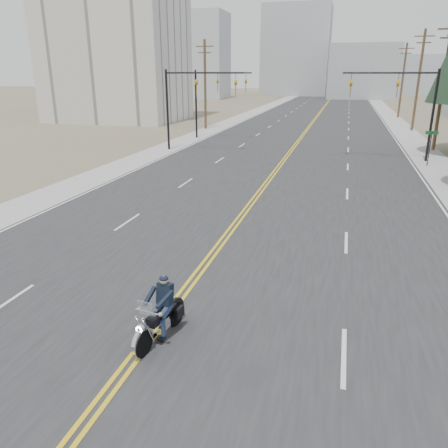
% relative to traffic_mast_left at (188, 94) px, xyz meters
% --- Properties ---
extents(ground_plane, '(400.00, 400.00, 0.00)m').
position_rel_traffic_mast_left_xyz_m(ground_plane, '(8.98, -32.00, -4.94)').
color(ground_plane, '#776D56').
rests_on(ground_plane, ground).
extents(road, '(20.00, 200.00, 0.01)m').
position_rel_traffic_mast_left_xyz_m(road, '(8.98, 38.00, -4.93)').
color(road, '#303033').
rests_on(road, ground).
extents(sidewalk_left, '(3.00, 200.00, 0.01)m').
position_rel_traffic_mast_left_xyz_m(sidewalk_left, '(-2.52, 38.00, -4.93)').
color(sidewalk_left, '#A5A5A0').
rests_on(sidewalk_left, ground).
extents(sidewalk_right, '(3.00, 200.00, 0.01)m').
position_rel_traffic_mast_left_xyz_m(sidewalk_right, '(20.48, 38.00, -4.93)').
color(sidewalk_right, '#A5A5A0').
rests_on(sidewalk_right, ground).
extents(traffic_mast_left, '(7.10, 0.26, 7.00)m').
position_rel_traffic_mast_left_xyz_m(traffic_mast_left, '(0.00, 0.00, 0.00)').
color(traffic_mast_left, black).
rests_on(traffic_mast_left, ground).
extents(traffic_mast_right, '(7.10, 0.26, 7.00)m').
position_rel_traffic_mast_left_xyz_m(traffic_mast_right, '(17.95, 0.00, 0.00)').
color(traffic_mast_right, black).
rests_on(traffic_mast_right, ground).
extents(traffic_mast_far, '(6.10, 0.26, 7.00)m').
position_rel_traffic_mast_left_xyz_m(traffic_mast_far, '(-0.33, 8.00, -0.06)').
color(traffic_mast_far, black).
rests_on(traffic_mast_far, ground).
extents(street_sign, '(0.90, 0.06, 2.62)m').
position_rel_traffic_mast_left_xyz_m(street_sign, '(19.78, -2.00, -3.13)').
color(street_sign, black).
rests_on(street_sign, ground).
extents(utility_pole_c, '(2.20, 0.30, 11.00)m').
position_rel_traffic_mast_left_xyz_m(utility_pole_c, '(21.48, 6.00, 0.79)').
color(utility_pole_c, brown).
rests_on(utility_pole_c, ground).
extents(utility_pole_d, '(2.20, 0.30, 11.50)m').
position_rel_traffic_mast_left_xyz_m(utility_pole_d, '(21.48, 21.00, 1.05)').
color(utility_pole_d, brown).
rests_on(utility_pole_d, ground).
extents(utility_pole_e, '(2.20, 0.30, 11.00)m').
position_rel_traffic_mast_left_xyz_m(utility_pole_e, '(21.48, 38.00, 0.79)').
color(utility_pole_e, brown).
rests_on(utility_pole_e, ground).
extents(utility_pole_left, '(2.20, 0.30, 10.50)m').
position_rel_traffic_mast_left_xyz_m(utility_pole_left, '(-3.52, 16.00, 0.54)').
color(utility_pole_left, brown).
rests_on(utility_pole_left, ground).
extents(apartment_block, '(18.00, 14.00, 30.00)m').
position_rel_traffic_mast_left_xyz_m(apartment_block, '(-19.02, 23.00, 10.06)').
color(apartment_block, silver).
rests_on(apartment_block, ground).
extents(haze_bldg_a, '(14.00, 12.00, 22.00)m').
position_rel_traffic_mast_left_xyz_m(haze_bldg_a, '(-26.02, 83.00, 6.06)').
color(haze_bldg_a, '#B7BCC6').
rests_on(haze_bldg_a, ground).
extents(haze_bldg_b, '(18.00, 14.00, 14.00)m').
position_rel_traffic_mast_left_xyz_m(haze_bldg_b, '(16.98, 93.00, 2.06)').
color(haze_bldg_b, '#ADB2B7').
rests_on(haze_bldg_b, ground).
extents(haze_bldg_d, '(20.00, 15.00, 26.00)m').
position_rel_traffic_mast_left_xyz_m(haze_bldg_d, '(-3.02, 108.00, 8.06)').
color(haze_bldg_d, '#ADB2B7').
rests_on(haze_bldg_d, ground).
extents(haze_bldg_e, '(14.00, 14.00, 12.00)m').
position_rel_traffic_mast_left_xyz_m(haze_bldg_e, '(33.98, 118.00, 1.06)').
color(haze_bldg_e, '#B7BCC6').
rests_on(haze_bldg_e, ground).
extents(haze_bldg_f, '(12.00, 12.00, 16.00)m').
position_rel_traffic_mast_left_xyz_m(haze_bldg_f, '(-41.02, 98.00, 3.06)').
color(haze_bldg_f, '#ADB2B7').
rests_on(haze_bldg_f, ground).
extents(motorcyclist, '(1.29, 2.33, 1.72)m').
position_rel_traffic_mast_left_xyz_m(motorcyclist, '(9.28, -28.48, -4.08)').
color(motorcyclist, black).
rests_on(motorcyclist, ground).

